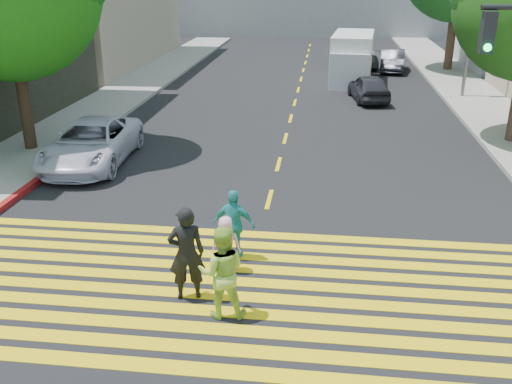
% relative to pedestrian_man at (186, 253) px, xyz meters
% --- Properties ---
extents(ground, '(120.00, 120.00, 0.00)m').
position_rel_pedestrian_man_xyz_m(ground, '(1.06, -0.88, -0.94)').
color(ground, black).
extents(sidewalk_left, '(3.00, 40.00, 0.15)m').
position_rel_pedestrian_man_xyz_m(sidewalk_left, '(-7.44, 21.12, -0.87)').
color(sidewalk_left, gray).
rests_on(sidewalk_left, ground).
extents(sidewalk_right, '(3.00, 60.00, 0.15)m').
position_rel_pedestrian_man_xyz_m(sidewalk_right, '(9.56, 14.12, -0.87)').
color(sidewalk_right, gray).
rests_on(sidewalk_right, ground).
extents(curb_red, '(0.20, 8.00, 0.16)m').
position_rel_pedestrian_man_xyz_m(curb_red, '(-5.84, 5.12, -0.86)').
color(curb_red, maroon).
rests_on(curb_red, ground).
extents(crosswalk, '(13.40, 5.30, 0.01)m').
position_rel_pedestrian_man_xyz_m(crosswalk, '(1.06, 0.39, -0.94)').
color(crosswalk, yellow).
rests_on(crosswalk, ground).
extents(lane_line, '(0.12, 34.40, 0.01)m').
position_rel_pedestrian_man_xyz_m(lane_line, '(1.06, 21.62, -0.94)').
color(lane_line, yellow).
rests_on(lane_line, ground).
extents(pedestrian_man, '(0.79, 0.62, 1.89)m').
position_rel_pedestrian_man_xyz_m(pedestrian_man, '(0.00, 0.00, 0.00)').
color(pedestrian_man, black).
rests_on(pedestrian_man, ground).
extents(pedestrian_woman, '(0.95, 0.79, 1.77)m').
position_rel_pedestrian_man_xyz_m(pedestrian_woman, '(0.77, -0.51, -0.06)').
color(pedestrian_woman, '#A6D147').
rests_on(pedestrian_woman, ground).
extents(pedestrian_child, '(0.63, 0.43, 1.23)m').
position_rel_pedestrian_man_xyz_m(pedestrian_child, '(0.56, 1.08, -0.33)').
color(pedestrian_child, '#EAA3CA').
rests_on(pedestrian_child, ground).
extents(pedestrian_extra, '(0.96, 0.49, 1.57)m').
position_rel_pedestrian_man_xyz_m(pedestrian_extra, '(0.63, 1.71, -0.16)').
color(pedestrian_extra, teal).
rests_on(pedestrian_extra, ground).
extents(white_sedan, '(2.55, 5.08, 1.38)m').
position_rel_pedestrian_man_xyz_m(white_sedan, '(-4.92, 7.48, -0.25)').
color(white_sedan, silver).
rests_on(white_sedan, ground).
extents(dark_car_near, '(2.03, 3.85, 1.25)m').
position_rel_pedestrian_man_xyz_m(dark_car_near, '(4.48, 17.96, -0.32)').
color(dark_car_near, '#24242B').
rests_on(dark_car_near, ground).
extents(silver_car, '(2.43, 4.95, 1.38)m').
position_rel_pedestrian_man_xyz_m(silver_car, '(4.49, 27.97, -0.25)').
color(silver_car, '#9FA9B7').
rests_on(silver_car, ground).
extents(dark_car_parked, '(1.77, 3.99, 1.27)m').
position_rel_pedestrian_man_xyz_m(dark_car_parked, '(6.41, 26.41, -0.31)').
color(dark_car_parked, black).
rests_on(dark_car_parked, ground).
extents(white_van, '(2.53, 5.65, 2.59)m').
position_rel_pedestrian_man_xyz_m(white_van, '(3.81, 22.57, 0.28)').
color(white_van, silver).
rests_on(white_van, ground).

